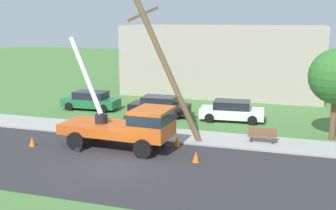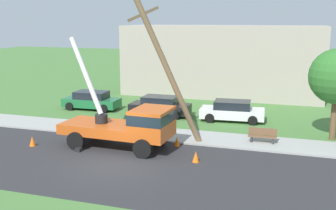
# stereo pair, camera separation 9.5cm
# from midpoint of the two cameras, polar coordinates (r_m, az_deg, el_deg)

# --- Properties ---
(ground_plane) EXTENTS (120.00, 120.00, 0.00)m
(ground_plane) POSITION_cam_midpoint_polar(r_m,az_deg,el_deg) (31.31, 2.04, -1.04)
(ground_plane) COLOR #477538
(road_asphalt) EXTENTS (80.00, 8.45, 0.01)m
(road_asphalt) POSITION_cam_midpoint_polar(r_m,az_deg,el_deg) (20.48, -7.25, -8.21)
(road_asphalt) COLOR #2B2B2D
(road_asphalt) RESTS_ON ground
(sidewalk_strip) EXTENTS (80.00, 2.82, 0.10)m
(sidewalk_strip) POSITION_cam_midpoint_polar(r_m,az_deg,el_deg) (25.42, -1.88, -3.99)
(sidewalk_strip) COLOR #9E9E99
(sidewalk_strip) RESTS_ON ground
(utility_truck) EXTENTS (6.75, 3.21, 5.98)m
(utility_truck) POSITION_cam_midpoint_polar(r_m,az_deg,el_deg) (22.43, -5.14, -2.62)
(utility_truck) COLOR #C65119
(utility_truck) RESTS_ON ground
(leaning_utility_pole) EXTENTS (3.94, 1.87, 8.37)m
(leaning_utility_pole) POSITION_cam_midpoint_polar(r_m,az_deg,el_deg) (22.71, 0.02, 4.97)
(leaning_utility_pole) COLOR brown
(leaning_utility_pole) RESTS_ON ground
(traffic_cone_ahead) EXTENTS (0.36, 0.36, 0.56)m
(traffic_cone_ahead) POSITION_cam_midpoint_polar(r_m,az_deg,el_deg) (20.63, 4.02, -7.18)
(traffic_cone_ahead) COLOR orange
(traffic_cone_ahead) RESTS_ON ground
(traffic_cone_behind) EXTENTS (0.36, 0.36, 0.56)m
(traffic_cone_behind) POSITION_cam_midpoint_polar(r_m,az_deg,el_deg) (24.31, -18.23, -4.79)
(traffic_cone_behind) COLOR orange
(traffic_cone_behind) RESTS_ON ground
(traffic_cone_curbside) EXTENTS (0.36, 0.36, 0.56)m
(traffic_cone_curbside) POSITION_cam_midpoint_polar(r_m,az_deg,el_deg) (23.05, 1.37, -5.08)
(traffic_cone_curbside) COLOR orange
(traffic_cone_curbside) RESTS_ON ground
(parked_sedan_green) EXTENTS (4.45, 2.10, 1.42)m
(parked_sedan_green) POSITION_cam_midpoint_polar(r_m,az_deg,el_deg) (32.82, -10.50, 0.65)
(parked_sedan_green) COLOR #1E6638
(parked_sedan_green) RESTS_ON ground
(parked_sedan_black) EXTENTS (4.41, 2.04, 1.42)m
(parked_sedan_black) POSITION_cam_midpoint_polar(r_m,az_deg,el_deg) (30.22, -1.03, -0.12)
(parked_sedan_black) COLOR black
(parked_sedan_black) RESTS_ON ground
(parked_sedan_white) EXTENTS (4.53, 2.24, 1.42)m
(parked_sedan_white) POSITION_cam_midpoint_polar(r_m,az_deg,el_deg) (28.95, 9.01, -0.81)
(parked_sedan_white) COLOR silver
(parked_sedan_white) RESTS_ON ground
(park_bench) EXTENTS (1.60, 0.45, 0.90)m
(park_bench) POSITION_cam_midpoint_polar(r_m,az_deg,el_deg) (24.05, 13.09, -4.22)
(park_bench) COLOR brown
(park_bench) RESTS_ON ground
(lowrise_building_backdrop) EXTENTS (18.00, 6.00, 6.40)m
(lowrise_building_backdrop) POSITION_cam_midpoint_polar(r_m,az_deg,el_deg) (38.47, 7.62, 6.13)
(lowrise_building_backdrop) COLOR #A5998C
(lowrise_building_backdrop) RESTS_ON ground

